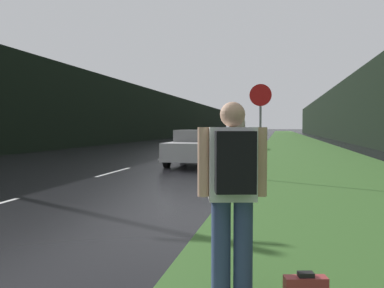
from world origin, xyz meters
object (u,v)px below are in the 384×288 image
car_oncoming (207,135)px  delivery_truck (238,126)px  hitchhiker_with_backpack (233,188)px  car_passing_near (195,147)px  stop_sign (260,122)px  car_passing_far (230,139)px

car_oncoming → delivery_truck: (0.00, 36.06, 1.21)m
hitchhiker_with_backpack → delivery_truck: 78.93m
car_passing_near → car_oncoming: bearing=-81.1°
hitchhiker_with_backpack → car_passing_near: size_ratio=0.39×
stop_sign → car_passing_near: bearing=122.6°
car_passing_near → car_passing_far: 12.99m
hitchhiker_with_backpack → car_passing_near: bearing=89.6°
stop_sign → car_passing_far: (-2.95, 17.59, -1.04)m
car_passing_far → car_oncoming: 16.85m
hitchhiker_with_backpack → car_passing_far: size_ratio=0.42×
stop_sign → hitchhiker_with_backpack: stop_sign is taller
car_passing_near → car_oncoming: (-4.55, 29.21, -0.05)m
stop_sign → car_passing_far: 17.87m
hitchhiker_with_backpack → car_passing_near: 13.64m
car_passing_far → car_oncoming: bearing=-74.3°
car_oncoming → delivery_truck: 36.08m
stop_sign → car_passing_far: bearing=99.5°
hitchhiker_with_backpack → delivery_truck: bearing=82.2°
hitchhiker_with_backpack → car_passing_near: hitchhiker_with_backpack is taller
hitchhiker_with_backpack → car_oncoming: bearing=86.8°
stop_sign → car_passing_near: 5.56m
stop_sign → hitchhiker_with_backpack: bearing=-89.2°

